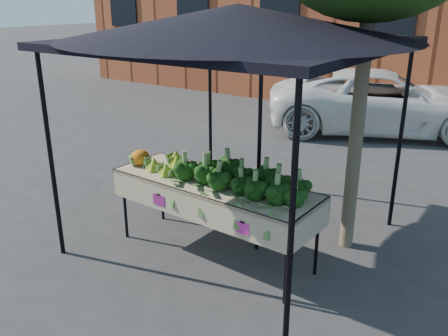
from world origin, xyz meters
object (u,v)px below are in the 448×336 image
table (214,219)px  vehicle (392,17)px  canopy (237,131)px  street_tree (364,54)px

table → vehicle: 6.72m
canopy → street_tree: street_tree is taller
table → canopy: (-0.01, 0.47, 0.92)m
street_tree → canopy: bearing=-152.5°
table → canopy: canopy is taller
table → vehicle: (-0.12, 6.42, 1.98)m
vehicle → table: bearing=157.1°
canopy → vehicle: vehicle is taller
table → vehicle: size_ratio=0.50×
canopy → table: bearing=-88.5°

